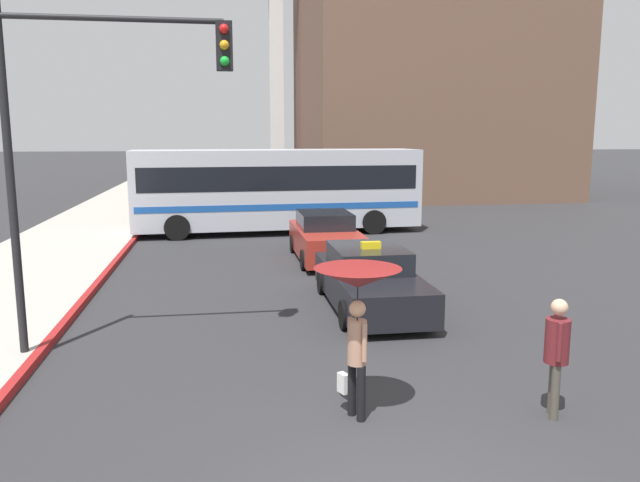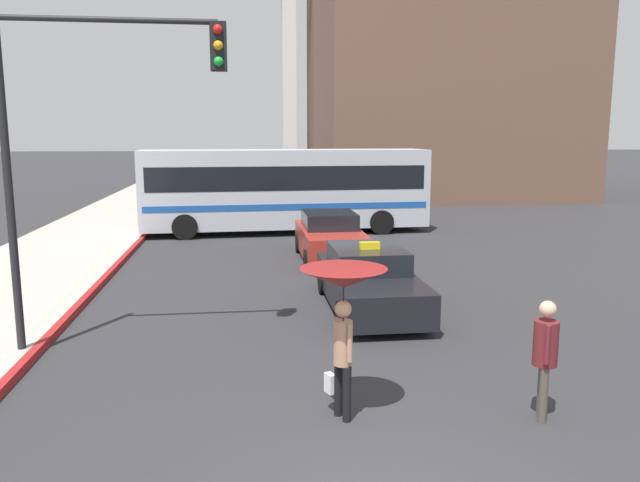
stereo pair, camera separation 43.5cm
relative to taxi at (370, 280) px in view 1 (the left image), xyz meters
The scene contains 7 objects.
taxi is the anchor object (origin of this frame).
sedan_red 5.59m from the taxi, 90.91° to the left, with size 1.91×4.46×1.48m.
city_bus 11.51m from the taxi, 95.32° to the left, with size 11.33×3.04×3.29m.
pedestrian_with_umbrella 5.75m from the taxi, 105.24° to the right, with size 1.18×1.18×2.12m.
pedestrian_man 5.95m from the taxi, 77.97° to the right, with size 0.43×0.47×1.69m.
traffic_light 6.77m from the taxi, 156.21° to the right, with size 3.79×0.38×6.05m.
monument_cross 31.70m from the taxi, 88.89° to the left, with size 8.24×0.90×18.72m.
Camera 1 is at (-1.82, -5.86, 3.88)m, focal length 35.00 mm.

